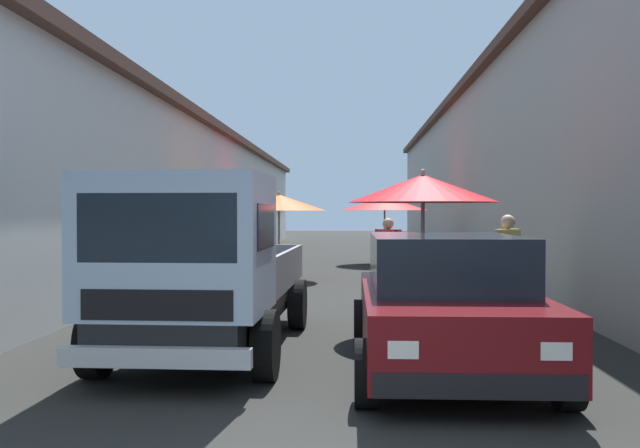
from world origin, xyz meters
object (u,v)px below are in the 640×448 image
object	(u,v)px
fruit_stall_far_right	(427,216)
vendor_by_crates	(388,253)
fruit_stall_mid_lane	(253,205)
vendor_in_shade	(508,259)
fruit_stall_near_left	(279,211)
fruit_stall_near_right	(385,209)
parked_scooter	(450,262)
delivery_truck	(197,271)
hatchback_car	(445,303)

from	to	relation	value
fruit_stall_far_right	vendor_by_crates	bearing A→B (deg)	5.44
fruit_stall_mid_lane	vendor_in_shade	xyz separation A→B (m)	(-11.91, -5.70, -0.96)
fruit_stall_mid_lane	vendor_in_shade	size ratio (longest dim) A/B	1.50
fruit_stall_near_left	vendor_by_crates	world-z (taller)	fruit_stall_near_left
fruit_stall_near_right	vendor_by_crates	distance (m)	9.13
fruit_stall_near_right	parked_scooter	world-z (taller)	fruit_stall_near_right
vendor_in_shade	parked_scooter	world-z (taller)	vendor_in_shade
fruit_stall_mid_lane	delivery_truck	bearing A→B (deg)	-174.10
fruit_stall_mid_lane	fruit_stall_far_right	distance (m)	13.73
fruit_stall_mid_lane	vendor_in_shade	distance (m)	13.23
fruit_stall_far_right	vendor_by_crates	world-z (taller)	fruit_stall_far_right
fruit_stall_far_right	parked_scooter	distance (m)	7.80
fruit_stall_near_left	fruit_stall_near_right	distance (m)	5.93
fruit_stall_far_right	fruit_stall_near_right	bearing A→B (deg)	-0.02
fruit_stall_far_right	vendor_in_shade	size ratio (longest dim) A/B	1.39
vendor_in_shade	parked_scooter	size ratio (longest dim) A/B	1.00
fruit_stall_near_left	parked_scooter	bearing A→B (deg)	-90.04
fruit_stall_far_right	vendor_in_shade	distance (m)	1.90
fruit_stall_far_right	fruit_stall_near_right	distance (m)	12.76
fruit_stall_near_left	delivery_truck	xyz separation A→B (m)	(-9.69, -0.13, -0.69)
parked_scooter	fruit_stall_mid_lane	bearing A→B (deg)	46.40
fruit_stall_mid_lane	parked_scooter	bearing A→B (deg)	-133.60
fruit_stall_mid_lane	delivery_truck	size ratio (longest dim) A/B	0.50
vendor_by_crates	parked_scooter	xyz separation A→B (m)	(3.90, -1.74, -0.46)
vendor_by_crates	parked_scooter	bearing A→B (deg)	-24.04
fruit_stall_mid_lane	fruit_stall_far_right	bearing A→B (deg)	-161.62
fruit_stall_near_left	vendor_in_shade	world-z (taller)	fruit_stall_near_left
fruit_stall_near_right	hatchback_car	size ratio (longest dim) A/B	0.71
fruit_stall_near_right	fruit_stall_near_left	bearing A→B (deg)	150.74
fruit_stall_mid_lane	fruit_stall_far_right	xyz separation A→B (m)	(-13.03, -4.33, -0.28)
hatchback_car	vendor_by_crates	distance (m)	6.03
fruit_stall_near_left	fruit_stall_mid_lane	world-z (taller)	fruit_stall_mid_lane
fruit_stall_near_left	fruit_stall_mid_lane	bearing A→B (deg)	14.76
hatchback_car	vendor_by_crates	world-z (taller)	vendor_by_crates
fruit_stall_near_right	vendor_in_shade	bearing A→B (deg)	-173.32
hatchback_car	fruit_stall_mid_lane	bearing A→B (deg)	15.52
hatchback_car	parked_scooter	world-z (taller)	hatchback_car
fruit_stall_far_right	parked_scooter	bearing A→B (deg)	-10.40
hatchback_car	fruit_stall_near_right	bearing A→B (deg)	-0.25
fruit_stall_near_left	vendor_by_crates	xyz separation A→B (m)	(-3.91, -2.54, -0.82)
delivery_truck	vendor_in_shade	distance (m)	5.25
fruit_stall_mid_lane	fruit_stall_near_right	size ratio (longest dim) A/B	0.89
fruit_stall_near_left	vendor_by_crates	size ratio (longest dim) A/B	1.51
fruit_stall_far_right	fruit_stall_near_right	xyz separation A→B (m)	(12.76, -0.01, 0.16)
fruit_stall_mid_lane	vendor_by_crates	xyz separation A→B (m)	(-9.35, -3.98, -1.02)
parked_scooter	fruit_stall_near_right	bearing A→B (deg)	14.98
fruit_stall_far_right	vendor_by_crates	distance (m)	3.77
fruit_stall_mid_lane	vendor_in_shade	world-z (taller)	fruit_stall_mid_lane
vendor_by_crates	vendor_in_shade	distance (m)	3.08
vendor_by_crates	delivery_truck	bearing A→B (deg)	157.35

